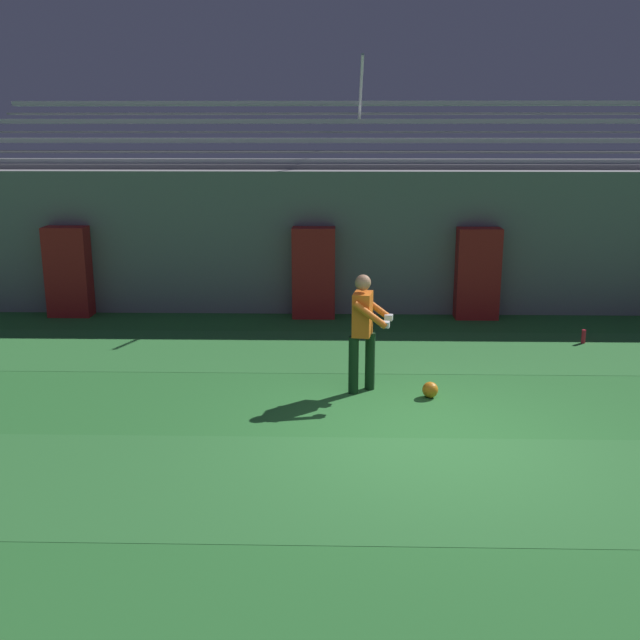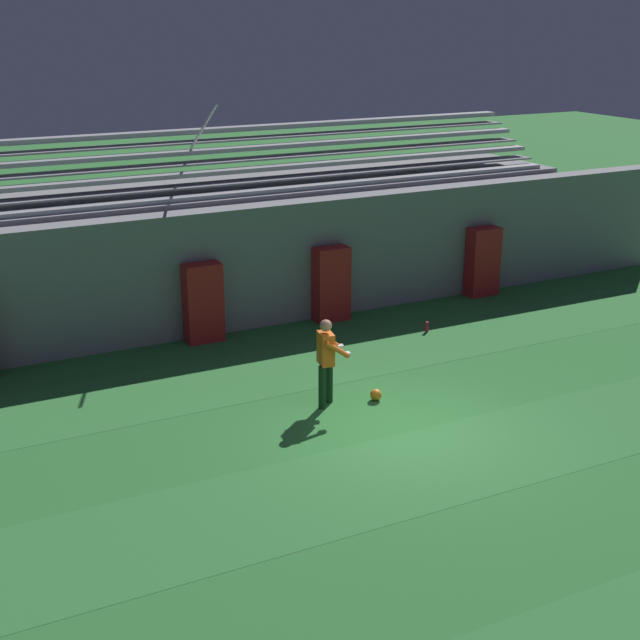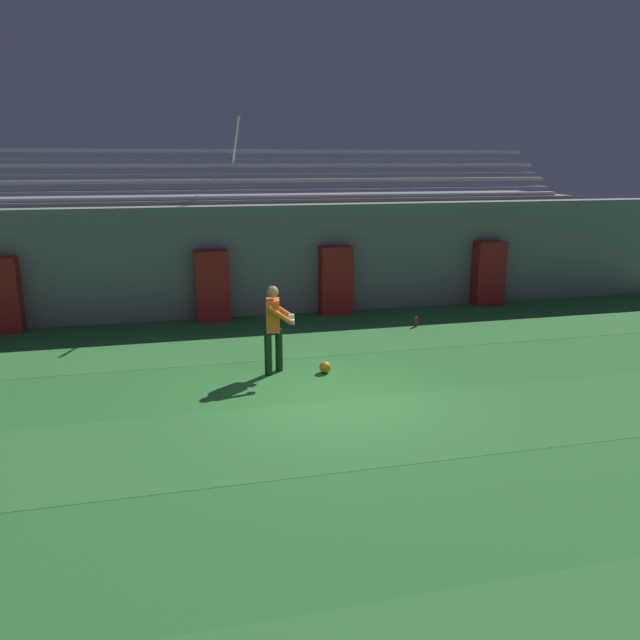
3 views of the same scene
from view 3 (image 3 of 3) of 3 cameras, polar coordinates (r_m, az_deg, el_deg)
The scene contains 12 objects.
ground_plane at distance 10.48m, azimuth 1.53°, elevation -7.43°, with size 80.00×80.00×0.00m, color #2D7533.
turf_stripe_mid at distance 9.43m, azimuth 3.44°, elevation -10.00°, with size 28.00×2.41×0.01m, color #337A38.
turf_stripe_far at distance 13.83m, azimuth -2.42°, elevation -1.96°, with size 28.00×2.41×0.01m, color #337A38.
back_wall at distance 16.28m, azimuth -4.46°, elevation 5.53°, with size 24.00×0.60×2.80m, color gray.
padding_pillar_gate_left at distance 15.65m, azimuth -9.83°, elevation 3.08°, with size 0.83×0.44×1.76m, color #B21E1E.
padding_pillar_gate_right at distance 16.17m, azimuth 1.45°, elevation 3.64°, with size 0.83×0.44×1.76m, color #B21E1E.
padding_pillar_far_left at distance 16.08m, azimuth -27.14°, elevation 1.99°, with size 0.83×0.44×1.76m, color #B21E1E.
padding_pillar_far_right at distance 17.79m, azimuth 15.17°, elevation 4.14°, with size 0.83×0.44×1.76m, color #B21E1E.
bleacher_stand at distance 18.21m, azimuth -5.50°, elevation 6.77°, with size 18.00×3.35×5.03m.
goalkeeper at distance 11.58m, azimuth -4.22°, elevation -0.35°, with size 0.63×0.65×1.67m.
soccer_ball at distance 11.78m, azimuth 0.47°, elevation -4.34°, with size 0.22×0.22×0.22m, color orange.
water_bottle at distance 15.20m, azimuth 8.79°, elevation -0.16°, with size 0.07×0.07×0.24m, color red.
Camera 3 is at (-2.57, -9.38, 3.89)m, focal length 35.00 mm.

